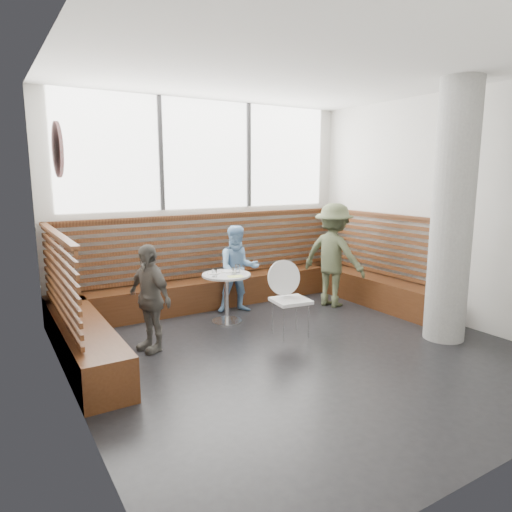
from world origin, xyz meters
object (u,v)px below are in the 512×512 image
cafe_chair (287,292)px  adult_man (333,255)px  child_back (238,269)px  cafe_table (226,288)px  child_left (149,298)px  concrete_column (452,214)px

cafe_chair → adult_man: size_ratio=0.59×
cafe_chair → child_back: child_back is taller
cafe_table → cafe_chair: cafe_chair is taller
cafe_table → cafe_chair: 0.97m
cafe_table → child_back: child_back is taller
cafe_chair → adult_man: adult_man is taller
cafe_chair → child_left: (-1.70, 0.41, 0.07)m
adult_man → child_left: bearing=76.1°
concrete_column → child_left: size_ratio=2.49×
adult_man → child_back: 1.54m
concrete_column → cafe_table: size_ratio=4.56×
concrete_column → child_back: (-1.70, 2.37, -0.94)m
adult_man → child_back: bearing=51.8°
child_back → child_left: child_back is taller
adult_man → child_left: (-3.10, -0.32, -0.18)m
child_back → concrete_column: bearing=-38.0°
concrete_column → cafe_chair: size_ratio=3.29×
cafe_chair → child_left: 1.75m
cafe_table → child_back: 0.55m
cafe_chair → child_back: 1.22m
cafe_chair → child_back: bearing=99.4°
concrete_column → cafe_chair: (-1.64, 1.16, -1.03)m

